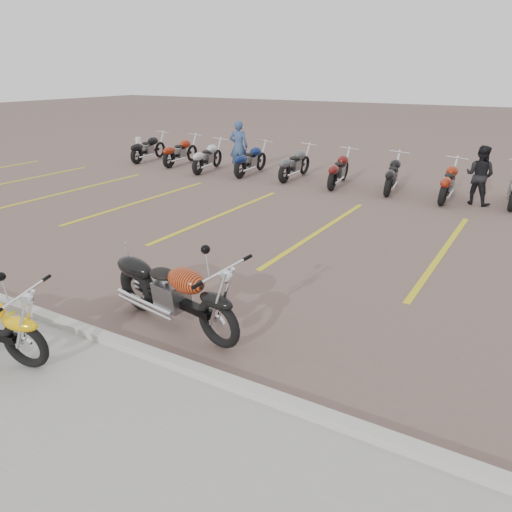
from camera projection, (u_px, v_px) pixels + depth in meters
The scene contains 8 objects.
ground at pixel (219, 296), 8.11m from camera, with size 100.00×100.00×0.00m, color brown.
curb at pixel (131, 348), 6.48m from camera, with size 60.00×0.18×0.12m, color #ADAAA3.
parking_stripes at pixel (319, 231), 11.33m from camera, with size 38.00×5.50×0.01m, color gold, non-canonical shape.
flame_cruiser at pixel (174, 294), 6.99m from camera, with size 2.43×0.60×1.01m.
person_a at pixel (239, 147), 17.53m from camera, with size 0.66×0.43×1.81m, color navy.
person_b at pixel (480, 175), 13.35m from camera, with size 0.77×0.60×1.59m, color black.
bollard at pixel (139, 150), 19.42m from camera, with size 0.15×0.15×1.00m, color silver.
bg_bike_row at pixel (316, 165), 16.10m from camera, with size 15.66×2.05×1.10m.
Camera 1 is at (4.28, -6.03, 3.45)m, focal length 35.00 mm.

